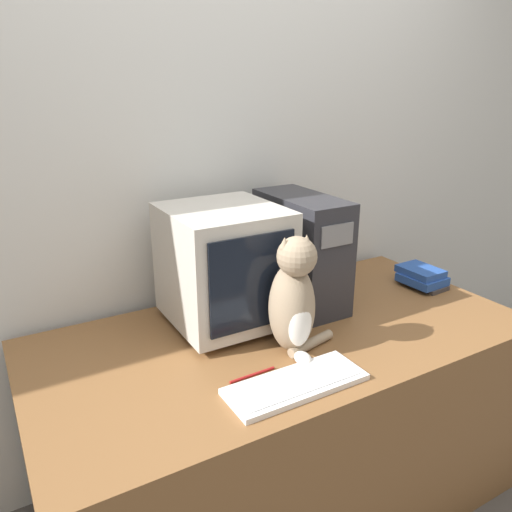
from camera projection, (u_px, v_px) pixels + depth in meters
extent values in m
cube|color=silver|center=(219.00, 176.00, 2.05)|extent=(7.00, 0.05, 2.50)
cube|color=brown|center=(283.00, 421.00, 1.92)|extent=(1.78, 0.88, 0.76)
cube|color=#BCB7AD|center=(225.00, 319.00, 1.87)|extent=(0.27, 0.25, 0.02)
cube|color=#BCB7AD|center=(224.00, 264.00, 1.80)|extent=(0.39, 0.41, 0.42)
cube|color=black|center=(253.00, 283.00, 1.62)|extent=(0.31, 0.01, 0.32)
cube|color=#28282D|center=(301.00, 251.00, 1.97)|extent=(0.20, 0.43, 0.44)
cube|color=slate|center=(337.00, 235.00, 1.75)|extent=(0.14, 0.01, 0.08)
cube|color=silver|center=(296.00, 384.00, 1.48)|extent=(0.43, 0.16, 0.02)
cube|color=silver|center=(296.00, 381.00, 1.47)|extent=(0.39, 0.13, 0.00)
ellipsoid|color=gray|center=(292.00, 308.00, 1.63)|extent=(0.18, 0.19, 0.31)
ellipsoid|color=white|center=(299.00, 322.00, 1.59)|extent=(0.09, 0.06, 0.17)
sphere|color=gray|center=(297.00, 256.00, 1.55)|extent=(0.15, 0.15, 0.13)
cone|color=gray|center=(285.00, 243.00, 1.52)|extent=(0.03, 0.03, 0.03)
cone|color=gray|center=(307.00, 240.00, 1.54)|extent=(0.03, 0.03, 0.03)
ellipsoid|color=white|center=(303.00, 358.00, 1.59)|extent=(0.06, 0.08, 0.04)
cylinder|color=gray|center=(311.00, 343.00, 1.69)|extent=(0.20, 0.08, 0.03)
cube|color=#383333|center=(422.00, 283.00, 2.20)|extent=(0.12, 0.21, 0.02)
cube|color=#234793|center=(422.00, 279.00, 2.18)|extent=(0.16, 0.18, 0.03)
cube|color=#234793|center=(421.00, 271.00, 2.18)|extent=(0.14, 0.18, 0.03)
cylinder|color=maroon|center=(252.00, 375.00, 1.53)|extent=(0.16, 0.01, 0.01)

